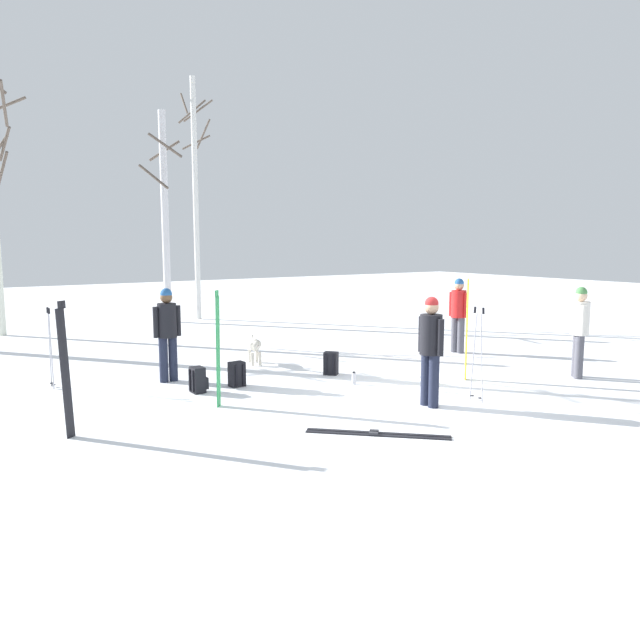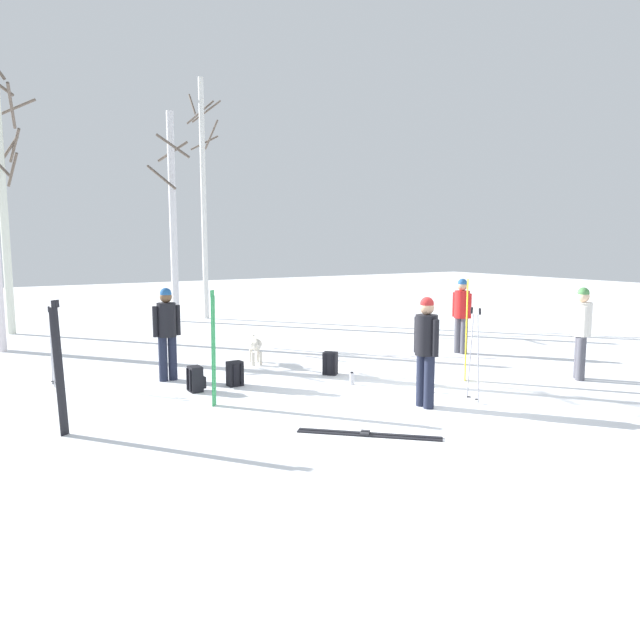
{
  "view_description": "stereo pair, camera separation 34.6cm",
  "coord_description": "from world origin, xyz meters",
  "px_view_note": "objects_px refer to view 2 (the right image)",
  "views": [
    {
      "loc": [
        -6.66,
        -7.19,
        2.55
      ],
      "look_at": [
        -0.23,
        2.61,
        1.0
      ],
      "focal_mm": 33.46,
      "sensor_mm": 36.0,
      "label": 1
    },
    {
      "loc": [
        -6.37,
        -7.38,
        2.55
      ],
      "look_at": [
        -0.23,
        2.61,
        1.0
      ],
      "focal_mm": 33.46,
      "sensor_mm": 36.0,
      "label": 2
    }
  ],
  "objects_px": {
    "person_1": "(167,328)",
    "ski_pair_planted_0": "(59,369)",
    "ski_poles_1": "(51,344)",
    "birch_tree_4": "(204,195)",
    "backpack_1": "(235,374)",
    "water_bottle_1": "(426,385)",
    "backpack_0": "(196,379)",
    "backpack_2": "(330,364)",
    "ski_pair_planted_1": "(466,330)",
    "person_3": "(582,327)",
    "birch_tree_2": "(4,204)",
    "ski_pair_planted_2": "(213,349)",
    "person_2": "(426,345)",
    "dog": "(256,346)",
    "water_bottle_0": "(352,378)",
    "ski_poles_0": "(474,352)",
    "birch_tree_3": "(173,215)",
    "ski_pair_lying_0": "(368,434)",
    "person_0": "(462,311)"
  },
  "relations": [
    {
      "from": "person_2",
      "to": "ski_pair_planted_0",
      "type": "height_order",
      "value": "ski_pair_planted_0"
    },
    {
      "from": "water_bottle_0",
      "to": "birch_tree_2",
      "type": "distance_m",
      "value": 11.42
    },
    {
      "from": "ski_poles_1",
      "to": "birch_tree_4",
      "type": "distance_m",
      "value": 10.0
    },
    {
      "from": "person_0",
      "to": "birch_tree_4",
      "type": "distance_m",
      "value": 9.9
    },
    {
      "from": "ski_pair_planted_1",
      "to": "backpack_1",
      "type": "relative_size",
      "value": 4.26
    },
    {
      "from": "water_bottle_1",
      "to": "birch_tree_2",
      "type": "bearing_deg",
      "value": 116.49
    },
    {
      "from": "ski_pair_planted_1",
      "to": "ski_pair_lying_0",
      "type": "relative_size",
      "value": 1.23
    },
    {
      "from": "person_2",
      "to": "ski_pair_planted_0",
      "type": "bearing_deg",
      "value": 163.92
    },
    {
      "from": "backpack_1",
      "to": "water_bottle_1",
      "type": "bearing_deg",
      "value": -39.25
    },
    {
      "from": "person_2",
      "to": "backpack_2",
      "type": "relative_size",
      "value": 3.9
    },
    {
      "from": "person_2",
      "to": "person_3",
      "type": "distance_m",
      "value": 3.71
    },
    {
      "from": "ski_pair_planted_1",
      "to": "water_bottle_1",
      "type": "relative_size",
      "value": 6.95
    },
    {
      "from": "ski_pair_planted_1",
      "to": "birch_tree_2",
      "type": "height_order",
      "value": "birch_tree_2"
    },
    {
      "from": "birch_tree_3",
      "to": "person_0",
      "type": "bearing_deg",
      "value": -66.78
    },
    {
      "from": "ski_pair_planted_2",
      "to": "backpack_1",
      "type": "height_order",
      "value": "ski_pair_planted_2"
    },
    {
      "from": "dog",
      "to": "person_3",
      "type": "bearing_deg",
      "value": -44.33
    },
    {
      "from": "backpack_1",
      "to": "backpack_2",
      "type": "relative_size",
      "value": 1.0
    },
    {
      "from": "ski_pair_planted_2",
      "to": "birch_tree_2",
      "type": "bearing_deg",
      "value": 101.83
    },
    {
      "from": "ski_pair_planted_2",
      "to": "person_0",
      "type": "bearing_deg",
      "value": 10.39
    },
    {
      "from": "ski_pair_planted_0",
      "to": "ski_poles_0",
      "type": "xyz_separation_m",
      "value": [
        5.84,
        -1.65,
        -0.09
      ]
    },
    {
      "from": "backpack_2",
      "to": "water_bottle_0",
      "type": "relative_size",
      "value": 1.9
    },
    {
      "from": "backpack_0",
      "to": "backpack_2",
      "type": "xyz_separation_m",
      "value": [
        2.67,
        -0.09,
        0.0
      ]
    },
    {
      "from": "ski_pair_planted_1",
      "to": "ski_poles_1",
      "type": "distance_m",
      "value": 7.42
    },
    {
      "from": "backpack_1",
      "to": "water_bottle_0",
      "type": "distance_m",
      "value": 2.09
    },
    {
      "from": "birch_tree_2",
      "to": "ski_pair_planted_2",
      "type": "bearing_deg",
      "value": -78.17
    },
    {
      "from": "ski_pair_planted_2",
      "to": "backpack_0",
      "type": "height_order",
      "value": "ski_pair_planted_2"
    },
    {
      "from": "ski_pair_lying_0",
      "to": "backpack_1",
      "type": "xyz_separation_m",
      "value": [
        -0.41,
        3.46,
        0.2
      ]
    },
    {
      "from": "ski_pair_planted_2",
      "to": "ski_pair_lying_0",
      "type": "relative_size",
      "value": 1.19
    },
    {
      "from": "water_bottle_1",
      "to": "birch_tree_2",
      "type": "height_order",
      "value": "birch_tree_2"
    },
    {
      "from": "ski_pair_planted_0",
      "to": "dog",
      "type": "bearing_deg",
      "value": 34.63
    },
    {
      "from": "water_bottle_1",
      "to": "backpack_1",
      "type": "bearing_deg",
      "value": 140.75
    },
    {
      "from": "ski_pair_lying_0",
      "to": "water_bottle_1",
      "type": "height_order",
      "value": "water_bottle_1"
    },
    {
      "from": "dog",
      "to": "water_bottle_1",
      "type": "relative_size",
      "value": 3.22
    },
    {
      "from": "ski_poles_0",
      "to": "backpack_2",
      "type": "distance_m",
      "value": 3.07
    },
    {
      "from": "person_3",
      "to": "water_bottle_0",
      "type": "relative_size",
      "value": 7.42
    },
    {
      "from": "dog",
      "to": "birch_tree_3",
      "type": "bearing_deg",
      "value": 84.43
    },
    {
      "from": "ski_pair_planted_0",
      "to": "ski_poles_1",
      "type": "height_order",
      "value": "ski_pair_planted_0"
    },
    {
      "from": "ski_poles_0",
      "to": "birch_tree_2",
      "type": "height_order",
      "value": "birch_tree_2"
    },
    {
      "from": "backpack_2",
      "to": "water_bottle_0",
      "type": "xyz_separation_m",
      "value": [
        -0.11,
        -0.89,
        -0.11
      ]
    },
    {
      "from": "person_1",
      "to": "backpack_2",
      "type": "relative_size",
      "value": 3.9
    },
    {
      "from": "ski_pair_planted_1",
      "to": "person_3",
      "type": "bearing_deg",
      "value": -29.33
    },
    {
      "from": "person_1",
      "to": "backpack_0",
      "type": "distance_m",
      "value": 1.31
    },
    {
      "from": "ski_pair_planted_1",
      "to": "ski_pair_planted_2",
      "type": "distance_m",
      "value": 4.65
    },
    {
      "from": "ski_pair_planted_2",
      "to": "water_bottle_0",
      "type": "xyz_separation_m",
      "value": [
        2.61,
        0.01,
        -0.79
      ]
    },
    {
      "from": "ski_poles_1",
      "to": "birch_tree_2",
      "type": "height_order",
      "value": "birch_tree_2"
    },
    {
      "from": "person_1",
      "to": "ski_pair_planted_0",
      "type": "distance_m",
      "value": 3.23
    },
    {
      "from": "ski_pair_planted_0",
      "to": "birch_tree_3",
      "type": "bearing_deg",
      "value": 64.63
    },
    {
      "from": "person_3",
      "to": "backpack_2",
      "type": "relative_size",
      "value": 3.9
    },
    {
      "from": "person_2",
      "to": "ski_poles_0",
      "type": "relative_size",
      "value": 1.13
    },
    {
      "from": "ski_poles_0",
      "to": "birch_tree_2",
      "type": "relative_size",
      "value": 0.23
    }
  ]
}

